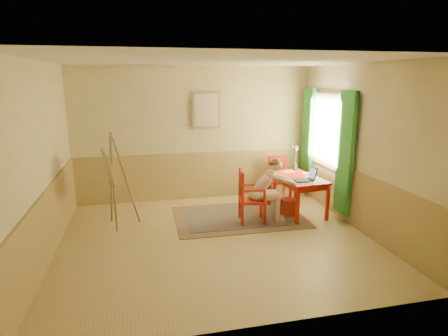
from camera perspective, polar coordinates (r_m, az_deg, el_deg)
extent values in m
cube|color=tan|center=(6.22, -1.14, -10.83)|extent=(5.00, 4.50, 0.02)
cube|color=white|center=(5.68, -1.28, 16.09)|extent=(5.00, 4.50, 0.02)
cube|color=tan|center=(7.98, -4.50, 5.15)|extent=(5.00, 0.02, 2.80)
cube|color=tan|center=(3.67, 5.98, -4.89)|extent=(5.00, 0.02, 2.80)
cube|color=tan|center=(5.83, -26.12, 0.70)|extent=(0.02, 4.50, 2.80)
cube|color=tan|center=(6.75, 20.19, 2.82)|extent=(0.02, 4.50, 2.80)
cube|color=tan|center=(8.13, -4.36, -1.16)|extent=(5.00, 0.04, 1.00)
cube|color=tan|center=(6.07, -24.96, -7.59)|extent=(0.04, 4.50, 1.00)
cube|color=tan|center=(6.94, 19.38, -4.50)|extent=(0.04, 4.50, 1.00)
cube|color=white|center=(7.64, 15.58, 5.46)|extent=(0.02, 1.00, 1.30)
cube|color=#9E8A5C|center=(7.63, 15.45, 5.46)|extent=(0.03, 1.12, 1.42)
cube|color=green|center=(6.98, 17.93, 2.08)|extent=(0.08, 0.45, 2.20)
cube|color=green|center=(8.34, 12.51, 4.19)|extent=(0.08, 0.45, 2.20)
cube|color=#9E8A5C|center=(7.91, -2.70, 8.76)|extent=(0.60, 0.04, 0.76)
cube|color=beige|center=(7.89, -2.67, 8.74)|extent=(0.50, 0.02, 0.66)
cube|color=#8C7251|center=(7.13, 2.31, -7.43)|extent=(2.43, 1.64, 0.01)
cube|color=black|center=(7.13, 2.31, -7.37)|extent=(2.02, 1.23, 0.01)
cube|color=red|center=(7.30, 11.11, -1.47)|extent=(0.86, 1.28, 0.04)
cube|color=red|center=(7.32, 11.09, -2.00)|extent=(0.75, 1.17, 0.10)
cube|color=red|center=(6.80, 11.07, -5.77)|extent=(0.06, 0.06, 0.68)
cube|color=red|center=(7.12, 15.42, -5.10)|extent=(0.06, 0.06, 0.68)
cube|color=red|center=(7.71, 6.90, -3.27)|extent=(0.06, 0.06, 0.68)
cube|color=red|center=(8.01, 10.91, -2.80)|extent=(0.06, 0.06, 0.68)
cube|color=red|center=(6.79, 4.28, -4.89)|extent=(0.50, 0.49, 0.04)
cube|color=red|center=(6.66, 2.79, -7.23)|extent=(0.05, 0.05, 0.39)
cube|color=red|center=(6.72, 6.18, -7.10)|extent=(0.05, 0.05, 0.39)
cube|color=red|center=(7.01, 2.40, -6.14)|extent=(0.05, 0.05, 0.39)
cube|color=red|center=(7.07, 5.62, -6.03)|extent=(0.05, 0.05, 0.39)
cube|color=red|center=(6.50, 2.84, -3.05)|extent=(0.05, 0.05, 0.53)
cube|color=red|center=(6.86, 2.44, -2.15)|extent=(0.05, 0.05, 0.53)
cube|color=red|center=(6.62, 2.66, -0.61)|extent=(0.11, 0.43, 0.06)
cube|color=red|center=(6.59, 2.74, -2.94)|extent=(0.04, 0.05, 0.44)
cube|color=red|center=(6.68, 2.63, -2.71)|extent=(0.04, 0.05, 0.44)
cube|color=red|center=(6.78, 2.53, -2.48)|extent=(0.04, 0.05, 0.44)
cube|color=red|center=(6.54, 4.57, -3.45)|extent=(0.40, 0.10, 0.03)
cube|color=red|center=(6.61, 6.18, -4.29)|extent=(0.04, 0.04, 0.21)
cube|color=red|center=(6.90, 4.08, -2.54)|extent=(0.40, 0.10, 0.03)
cube|color=red|center=(6.96, 5.60, -3.34)|extent=(0.04, 0.04, 0.21)
cube|color=red|center=(8.18, 8.43, -1.99)|extent=(0.41, 0.42, 0.04)
cube|color=red|center=(8.34, 6.79, -3.09)|extent=(0.05, 0.05, 0.37)
cube|color=red|center=(8.00, 7.66, -3.83)|extent=(0.05, 0.05, 0.37)
cube|color=red|center=(8.46, 9.07, -2.92)|extent=(0.05, 0.05, 0.37)
cube|color=red|center=(8.13, 10.02, -3.65)|extent=(0.05, 0.05, 0.37)
cube|color=red|center=(8.22, 6.88, 0.10)|extent=(0.05, 0.05, 0.50)
cube|color=red|center=(8.34, 9.19, 0.22)|extent=(0.05, 0.05, 0.50)
cube|color=red|center=(8.23, 8.09, 1.67)|extent=(0.40, 0.05, 0.05)
cube|color=red|center=(8.25, 7.45, 0.03)|extent=(0.04, 0.03, 0.41)
cube|color=red|center=(8.28, 8.04, 0.07)|extent=(0.04, 0.03, 0.41)
cube|color=red|center=(8.31, 8.63, 0.10)|extent=(0.04, 0.03, 0.41)
cube|color=red|center=(8.06, 7.30, -0.55)|extent=(0.04, 0.37, 0.03)
cube|color=red|center=(7.92, 7.71, -1.56)|extent=(0.04, 0.04, 0.20)
cube|color=red|center=(8.18, 9.65, -0.42)|extent=(0.04, 0.37, 0.03)
cube|color=red|center=(8.05, 10.09, -1.41)|extent=(0.04, 0.04, 0.20)
ellipsoid|color=beige|center=(6.77, 4.78, -4.07)|extent=(0.31, 0.36, 0.21)
cylinder|color=beige|center=(6.73, 6.52, -4.31)|extent=(0.42, 0.20, 0.15)
cylinder|color=beige|center=(6.89, 6.26, -3.89)|extent=(0.42, 0.20, 0.15)
cylinder|color=beige|center=(6.85, 8.07, -6.18)|extent=(0.12, 0.12, 0.47)
cylinder|color=beige|center=(7.00, 7.78, -5.73)|extent=(0.12, 0.12, 0.47)
cube|color=beige|center=(6.94, 8.48, -7.93)|extent=(0.20, 0.11, 0.07)
cube|color=beige|center=(7.09, 8.18, -7.45)|extent=(0.20, 0.11, 0.07)
ellipsoid|color=beige|center=(6.74, 5.96, -2.37)|extent=(0.48, 0.33, 0.49)
ellipsoid|color=beige|center=(6.72, 7.15, -0.90)|extent=(0.22, 0.30, 0.17)
sphere|color=beige|center=(6.70, 8.00, 0.36)|extent=(0.21, 0.21, 0.18)
ellipsoid|color=#58331D|center=(6.69, 7.85, 0.80)|extent=(0.20, 0.20, 0.13)
sphere|color=#58331D|center=(6.67, 7.24, 0.71)|extent=(0.11, 0.11, 0.10)
cylinder|color=beige|center=(6.62, 8.11, -1.59)|extent=(0.22, 0.13, 0.14)
cylinder|color=beige|center=(6.71, 9.78, -2.14)|extent=(0.28, 0.09, 0.16)
sphere|color=beige|center=(6.64, 8.86, -1.85)|extent=(0.09, 0.09, 0.08)
sphere|color=beige|center=(6.78, 10.69, -2.42)|extent=(0.08, 0.08, 0.07)
cylinder|color=beige|center=(6.88, 7.62, -1.01)|extent=(0.20, 0.09, 0.14)
cylinder|color=beige|center=(6.92, 9.31, -1.62)|extent=(0.28, 0.16, 0.16)
sphere|color=beige|center=(6.91, 8.31, -1.21)|extent=(0.09, 0.09, 0.08)
sphere|color=beige|center=(6.94, 10.31, -2.02)|extent=(0.08, 0.08, 0.07)
cube|color=#1E2338|center=(7.03, 11.84, -1.82)|extent=(0.35, 0.26, 0.02)
cube|color=#2D3342|center=(7.03, 11.84, -1.79)|extent=(0.31, 0.20, 0.00)
cube|color=#1E2338|center=(7.09, 13.36, -0.74)|extent=(0.08, 0.25, 0.23)
cube|color=#99BFF2|center=(7.09, 13.27, -0.78)|extent=(0.06, 0.21, 0.19)
cube|color=white|center=(6.99, 13.60, -2.07)|extent=(0.26, 0.20, 0.00)
cube|color=white|center=(7.60, 12.77, -0.78)|extent=(0.29, 0.24, 0.00)
cube|color=white|center=(7.66, 9.80, -0.52)|extent=(0.28, 0.23, 0.00)
cube|color=white|center=(7.29, 13.17, -1.40)|extent=(0.30, 0.26, 0.00)
cylinder|color=#3F724C|center=(7.81, 10.71, 0.20)|extent=(0.08, 0.08, 0.13)
cylinder|color=#3F7233|center=(7.80, 10.49, 1.90)|extent=(0.05, 0.11, 0.36)
sphere|color=#728CD8|center=(7.80, 10.26, 3.24)|extent=(0.06, 0.06, 0.05)
cylinder|color=#3F7233|center=(7.72, 10.74, 1.84)|extent=(0.05, 0.08, 0.37)
sphere|color=pink|center=(7.65, 10.75, 3.15)|extent=(0.04, 0.04, 0.04)
cylinder|color=#3F7233|center=(7.79, 10.79, 1.56)|extent=(0.03, 0.04, 0.28)
sphere|color=pink|center=(7.78, 10.85, 2.58)|extent=(0.05, 0.05, 0.04)
cylinder|color=#3F7233|center=(7.71, 10.74, 1.72)|extent=(0.06, 0.11, 0.35)
sphere|color=#728CD8|center=(7.62, 10.76, 2.91)|extent=(0.05, 0.05, 0.05)
cylinder|color=#3F7233|center=(7.81, 10.92, 1.71)|extent=(0.08, 0.07, 0.31)
sphere|color=pink|center=(7.83, 11.11, 2.87)|extent=(0.05, 0.05, 0.04)
cylinder|color=#3F7233|center=(7.79, 10.85, 1.71)|extent=(0.05, 0.04, 0.31)
sphere|color=pink|center=(7.78, 10.98, 2.87)|extent=(0.04, 0.04, 0.04)
cylinder|color=#3F7233|center=(7.81, 10.88, 1.89)|extent=(0.07, 0.09, 0.36)
sphere|color=#728CD8|center=(7.83, 11.03, 3.22)|extent=(0.04, 0.04, 0.04)
cylinder|color=#A63423|center=(7.27, 9.75, -5.88)|extent=(0.39, 0.39, 0.33)
cylinder|color=olive|center=(6.63, -16.38, -2.07)|extent=(0.05, 0.31, 1.68)
cylinder|color=olive|center=(6.89, -16.75, -1.51)|extent=(0.15, 0.30, 1.68)
cylinder|color=olive|center=(6.79, -14.69, -1.58)|extent=(0.44, 0.13, 1.68)
cylinder|color=olive|center=(6.77, -16.72, -2.36)|extent=(0.13, 0.47, 0.03)
cube|color=olive|center=(6.78, -16.27, -2.31)|extent=(0.16, 0.51, 0.03)
cube|color=#9E8A5C|center=(6.70, -17.07, 0.05)|extent=(0.29, 0.75, 0.56)
cube|color=beige|center=(6.70, -16.92, 0.07)|extent=(0.24, 0.67, 0.48)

